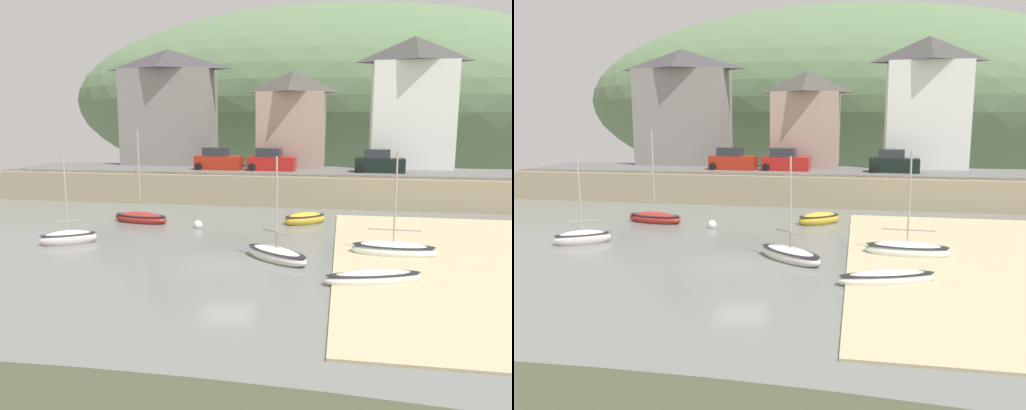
# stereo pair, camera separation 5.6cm
# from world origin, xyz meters

# --- Properties ---
(ground) EXTENTS (48.00, 41.00, 0.61)m
(ground) POSITION_xyz_m (1.40, -9.56, 0.16)
(ground) COLOR slate
(quay_seawall) EXTENTS (48.00, 9.40, 2.40)m
(quay_seawall) POSITION_xyz_m (0.00, 17.50, 1.36)
(quay_seawall) COLOR tan
(quay_seawall) RESTS_ON ground
(hillside_backdrop) EXTENTS (80.00, 44.00, 26.81)m
(hillside_backdrop) POSITION_xyz_m (3.94, 55.20, 9.38)
(hillside_backdrop) COLOR #5B7950
(hillside_backdrop) RESTS_ON ground
(waterfront_building_left) EXTENTS (9.00, 4.65, 11.03)m
(waterfront_building_left) POSITION_xyz_m (-11.61, 25.20, 8.00)
(waterfront_building_left) COLOR gray
(waterfront_building_left) RESTS_ON ground
(waterfront_building_centre) EXTENTS (6.33, 6.18, 8.82)m
(waterfront_building_centre) POSITION_xyz_m (0.51, 25.20, 6.89)
(waterfront_building_centre) COLOR tan
(waterfront_building_centre) RESTS_ON ground
(waterfront_building_right) EXTENTS (7.41, 4.44, 11.64)m
(waterfront_building_right) POSITION_xyz_m (11.32, 25.20, 8.32)
(waterfront_building_right) COLOR white
(waterfront_building_right) RESTS_ON ground
(sailboat_blue_trim) EXTENTS (3.21, 2.81, 0.97)m
(sailboat_blue_trim) POSITION_xyz_m (2.93, 10.18, 0.29)
(sailboat_blue_trim) COLOR gold
(sailboat_blue_trim) RESTS_ON ground
(fishing_boat_green) EXTENTS (3.10, 2.35, 5.18)m
(fishing_boat_green) POSITION_xyz_m (-9.66, 2.47, 0.33)
(fishing_boat_green) COLOR silver
(fishing_boat_green) RESTS_ON ground
(sailboat_tall_mast) EXTENTS (4.27, 1.61, 5.55)m
(sailboat_tall_mast) POSITION_xyz_m (7.96, 2.94, 0.31)
(sailboat_tall_mast) COLOR white
(sailboat_tall_mast) RESTS_ON ground
(motorboat_with_cabin) EXTENTS (3.85, 3.33, 5.32)m
(motorboat_with_cabin) POSITION_xyz_m (2.21, 1.11, 0.29)
(motorboat_with_cabin) COLOR silver
(motorboat_with_cabin) RESTS_ON ground
(sailboat_far_left) EXTENTS (4.12, 2.06, 6.35)m
(sailboat_far_left) POSITION_xyz_m (-7.98, 8.67, 0.30)
(sailboat_far_left) COLOR maroon
(sailboat_far_left) RESTS_ON ground
(dinghy_open_wooden) EXTENTS (4.35, 2.18, 0.79)m
(dinghy_open_wooden) POSITION_xyz_m (6.73, -1.72, 0.24)
(dinghy_open_wooden) COLOR silver
(dinghy_open_wooden) RESTS_ON ground
(parked_car_near_slipway) EXTENTS (4.20, 1.95, 1.95)m
(parked_car_near_slipway) POSITION_xyz_m (-5.60, 20.70, 3.20)
(parked_car_near_slipway) COLOR #AE2513
(parked_car_near_slipway) RESTS_ON ground
(parked_car_by_wall) EXTENTS (4.19, 1.92, 1.95)m
(parked_car_by_wall) POSITION_xyz_m (-0.85, 20.70, 3.20)
(parked_car_by_wall) COLOR #B31D1A
(parked_car_by_wall) RESTS_ON ground
(parked_car_end_of_row) EXTENTS (4.20, 1.96, 1.95)m
(parked_car_end_of_row) POSITION_xyz_m (8.33, 20.70, 3.20)
(parked_car_end_of_row) COLOR black
(parked_car_end_of_row) RESTS_ON ground
(mooring_buoy) EXTENTS (0.60, 0.60, 0.60)m
(mooring_buoy) POSITION_xyz_m (-3.69, 7.64, 0.18)
(mooring_buoy) COLOR silver
(mooring_buoy) RESTS_ON ground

